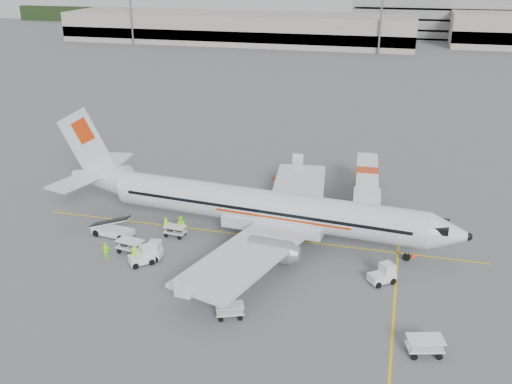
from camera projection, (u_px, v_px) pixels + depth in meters
The scene contains 25 objects.
ground at pixel (251, 236), 55.57m from camera, with size 360.00×360.00×0.00m, color #56595B.
stripe_lead at pixel (251, 235), 55.57m from camera, with size 44.00×0.20×0.01m, color yellow.
stripe_cross at pixel (395, 300), 45.12m from camera, with size 0.20×20.00×0.01m, color yellow.
terminal_west at pixel (237, 28), 179.49m from camera, with size 110.00×22.00×9.00m, color gray, non-canonical shape.
parking_garage at pixel (449, 16), 190.09m from camera, with size 62.00×24.00×14.00m, color slate, non-canonical shape.
treeline at pixel (375, 22), 210.90m from camera, with size 300.00×3.00×6.00m, color black, non-canonical shape.
mast_west at pixel (131, 8), 173.33m from camera, with size 3.20×1.20×22.00m, color slate, non-canonical shape.
mast_center at pixel (381, 13), 155.71m from camera, with size 3.20×1.20×22.00m, color slate, non-canonical shape.
aircraft at pixel (265, 185), 53.11m from camera, with size 39.70×31.11×10.94m, color silver, non-canonical shape.
jet_bridge at pixel (366, 188), 61.56m from camera, with size 2.95×15.74×4.13m, color silver, non-canonical shape.
belt_loader at pixel (112, 222), 54.98m from camera, with size 5.32×2.00×2.88m, color silver, non-canonical shape.
tug_fore at pixel (382, 274), 47.20m from camera, with size 2.16×1.24×1.67m, color silver, non-canonical shape.
tug_mid at pixel (149, 250), 51.05m from camera, with size 2.22×1.27×1.72m, color silver, non-canonical shape.
tug_aft at pixel (141, 256), 50.11m from camera, with size 2.14×1.23×1.66m, color silver, non-canonical shape.
cart_loaded_a at pixel (175, 231), 55.23m from camera, with size 2.08×1.23×1.08m, color silver, non-canonical shape.
cart_loaded_b at pixel (130, 246), 52.14m from camera, with size 2.42×1.43×1.26m, color silver, non-canonical shape.
cart_empty_a at pixel (230, 311), 42.78m from camera, with size 2.08×1.23×1.08m, color silver, non-canonical shape.
cart_empty_b at pixel (425, 346), 38.76m from camera, with size 2.45×1.45×1.28m, color silver, non-canonical shape.
cone_nose at pixel (413, 254), 51.41m from camera, with size 0.36×0.36×0.59m, color #F44310.
cone_port at pixel (273, 177), 69.50m from camera, with size 0.33×0.33×0.54m, color #F44310.
cone_stbd at pixel (207, 291), 45.69m from camera, with size 0.38×0.38×0.62m, color #F44310.
crew_a at pixel (166, 225), 55.84m from camera, with size 0.59×0.39×1.62m, color #8FF51A.
crew_b at pixel (181, 226), 55.42m from camera, with size 0.93×0.72×1.91m, color #8FF51A.
crew_c at pixel (135, 256), 50.05m from camera, with size 1.11×0.64×1.71m, color #8FF51A.
crew_d at pixel (106, 251), 50.92m from camera, with size 0.97×0.40×1.66m, color #8FF51A.
Camera 1 is at (13.14, -47.99, 25.11)m, focal length 40.00 mm.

